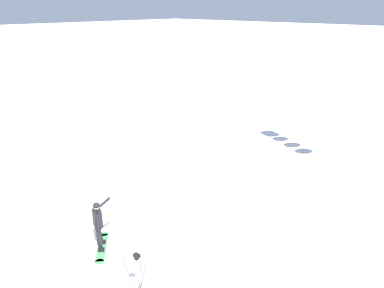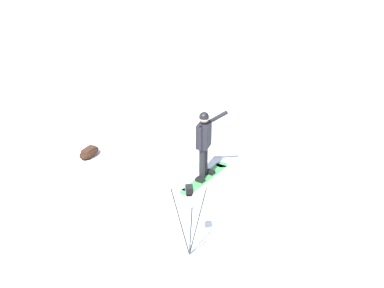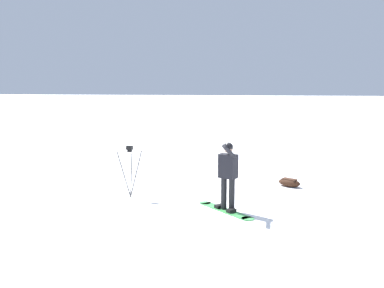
% 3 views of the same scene
% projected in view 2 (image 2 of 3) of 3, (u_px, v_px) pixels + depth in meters
% --- Properties ---
extents(ground_plane, '(300.00, 300.00, 0.00)m').
position_uv_depth(ground_plane, '(171.00, 193.00, 8.82)').
color(ground_plane, white).
extents(snowboarder, '(0.74, 0.47, 1.65)m').
position_uv_depth(snowboarder, '(204.00, 139.00, 9.06)').
color(snowboarder, black).
rests_on(snowboarder, ground_plane).
extents(snowboard, '(1.28, 1.46, 0.10)m').
position_uv_depth(snowboard, '(205.00, 177.00, 9.42)').
color(snowboard, '#3F994C').
rests_on(snowboard, ground_plane).
extents(gear_bag_large, '(0.63, 0.76, 0.24)m').
position_uv_depth(gear_bag_large, '(89.00, 152.00, 10.40)').
color(gear_bag_large, black).
rests_on(gear_bag_large, ground_plane).
extents(camera_tripod, '(0.62, 0.61, 1.37)m').
position_uv_depth(camera_tripod, '(189.00, 207.00, 6.58)').
color(camera_tripod, '#262628').
rests_on(camera_tripod, ground_plane).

